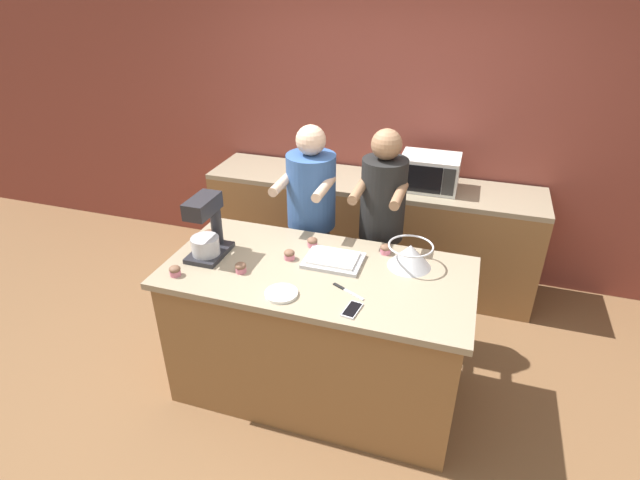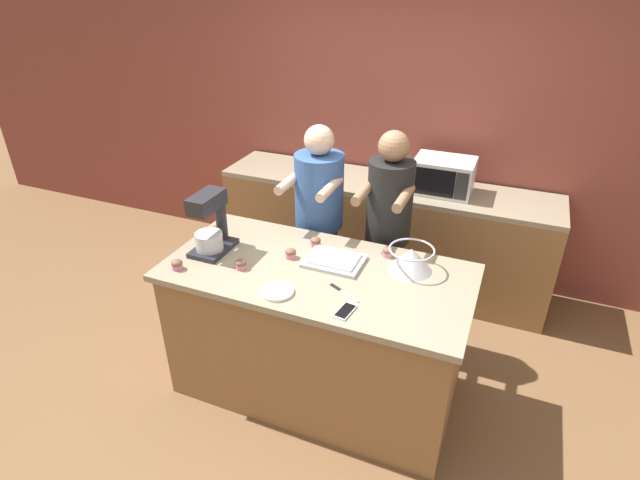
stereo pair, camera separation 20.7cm
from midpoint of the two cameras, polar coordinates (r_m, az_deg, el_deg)
ground_plane at (r=3.54m, az=-1.98°, el=-16.37°), size 16.00×16.00×0.00m
back_wall at (r=4.40m, az=5.89°, el=13.41°), size 10.00×0.06×2.70m
island_counter at (r=3.23m, az=-2.12°, el=-10.49°), size 1.83×0.89×0.94m
back_counter at (r=4.40m, az=4.31°, el=1.10°), size 2.80×0.60×0.93m
person_left at (r=3.62m, az=-2.63°, el=1.25°), size 0.36×0.51×1.60m
person_right at (r=3.48m, az=5.23°, el=0.39°), size 0.32×0.49×1.62m
stand_mixer at (r=3.12m, az=-14.68°, el=1.04°), size 0.20×0.30×0.39m
mixing_bowl at (r=2.98m, az=8.30°, el=-1.74°), size 0.27×0.27×0.14m
baking_tray at (r=3.02m, az=-0.41°, el=-2.31°), size 0.35×0.26×0.04m
microwave_oven at (r=4.08m, az=10.98°, el=7.61°), size 0.46×0.35×0.27m
cell_phone at (r=2.62m, az=1.41°, el=-8.04°), size 0.09×0.15×0.01m
small_plate at (r=2.75m, az=-6.61°, el=-6.15°), size 0.18×0.18×0.02m
knife at (r=2.77m, az=0.87°, el=-5.84°), size 0.20×0.11×0.01m
cupcake_0 at (r=3.18m, az=-2.74°, el=-0.28°), size 0.07×0.07×0.06m
cupcake_1 at (r=3.04m, az=-18.15°, el=-3.40°), size 0.07×0.07×0.06m
cupcake_2 at (r=3.06m, az=-5.47°, el=-1.70°), size 0.07×0.07×0.06m
cupcake_3 at (r=3.38m, az=-14.29°, el=0.63°), size 0.07×0.07×0.06m
cupcake_4 at (r=3.12m, az=5.61°, el=-1.06°), size 0.07×0.07×0.06m
cupcake_5 at (r=2.97m, az=-11.04°, el=-3.14°), size 0.07×0.07×0.06m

